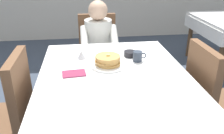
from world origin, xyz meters
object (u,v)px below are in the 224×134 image
(cup_coffee, at_px, (138,56))
(knife_right_of_plate, at_px, (132,66))
(chair_right_side, at_px, (211,95))
(plate_breakfast, at_px, (108,65))
(chair_diner, at_px, (98,49))
(bowl_butter, at_px, (130,54))
(syrup_pitcher, at_px, (81,55))
(fork_left_of_plate, at_px, (84,68))
(dining_table_main, at_px, (115,87))
(spoon_near_edge, at_px, (110,87))
(breakfast_stack, at_px, (108,60))
(chair_left_side, at_px, (9,109))
(diner_person, at_px, (99,42))

(cup_coffee, relative_size, knife_right_of_plate, 0.57)
(chair_right_side, bearing_deg, cup_coffee, -115.12)
(chair_right_side, distance_m, plate_breakfast, 0.85)
(chair_diner, height_order, bowl_butter, chair_diner)
(plate_breakfast, bearing_deg, cup_coffee, 15.17)
(syrup_pitcher, distance_m, fork_left_of_plate, 0.21)
(syrup_pitcher, bearing_deg, dining_table_main, -57.54)
(dining_table_main, distance_m, fork_left_of_plate, 0.29)
(dining_table_main, xyz_separation_m, spoon_near_edge, (-0.05, -0.15, 0.09))
(chair_right_side, xyz_separation_m, knife_right_of_plate, (-0.61, 0.17, 0.21))
(chair_right_side, distance_m, syrup_pitcher, 1.10)
(chair_diner, distance_m, bowl_butter, 0.86)
(syrup_pitcher, bearing_deg, breakfast_stack, -41.31)
(breakfast_stack, bearing_deg, chair_left_side, -165.74)
(plate_breakfast, xyz_separation_m, syrup_pitcher, (-0.21, 0.18, 0.03))
(diner_person, distance_m, spoon_near_edge, 1.17)
(diner_person, bearing_deg, bowl_butter, 109.57)
(syrup_pitcher, bearing_deg, plate_breakfast, -41.26)
(chair_diner, xyz_separation_m, spoon_near_edge, (-0.01, -1.32, 0.21))
(breakfast_stack, height_order, syrup_pitcher, breakfast_stack)
(cup_coffee, bearing_deg, spoon_near_edge, -124.55)
(breakfast_stack, relative_size, bowl_butter, 1.85)
(chair_right_side, bearing_deg, diner_person, -141.32)
(chair_diner, relative_size, breakfast_stack, 4.58)
(dining_table_main, relative_size, bowl_butter, 13.85)
(diner_person, distance_m, cup_coffee, 0.81)
(breakfast_stack, xyz_separation_m, knife_right_of_plate, (0.19, -0.02, -0.05))
(cup_coffee, xyz_separation_m, bowl_butter, (-0.04, 0.12, -0.02))
(knife_right_of_plate, bearing_deg, syrup_pitcher, 67.06)
(chair_right_side, bearing_deg, chair_left_side, -90.00)
(chair_diner, bearing_deg, syrup_pitcher, 76.43)
(diner_person, relative_size, bowl_butter, 10.18)
(chair_diner, bearing_deg, knife_right_of_plate, 101.48)
(dining_table_main, height_order, syrup_pitcher, syrup_pitcher)
(chair_diner, bearing_deg, spoon_near_edge, 89.44)
(dining_table_main, relative_size, knife_right_of_plate, 7.62)
(knife_right_of_plate, bearing_deg, chair_diner, 15.47)
(knife_right_of_plate, bearing_deg, chair_right_side, -101.37)
(breakfast_stack, xyz_separation_m, spoon_near_edge, (-0.02, -0.34, -0.05))
(diner_person, bearing_deg, breakfast_stack, 90.81)
(fork_left_of_plate, bearing_deg, spoon_near_edge, -148.21)
(dining_table_main, xyz_separation_m, cup_coffee, (0.23, 0.26, 0.13))
(plate_breakfast, height_order, bowl_butter, bowl_butter)
(chair_left_side, relative_size, fork_left_of_plate, 5.17)
(chair_left_side, bearing_deg, syrup_pitcher, -55.49)
(knife_right_of_plate, height_order, spoon_near_edge, same)
(chair_right_side, height_order, plate_breakfast, chair_right_side)
(plate_breakfast, bearing_deg, fork_left_of_plate, -173.99)
(breakfast_stack, relative_size, syrup_pitcher, 2.54)
(plate_breakfast, height_order, knife_right_of_plate, plate_breakfast)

